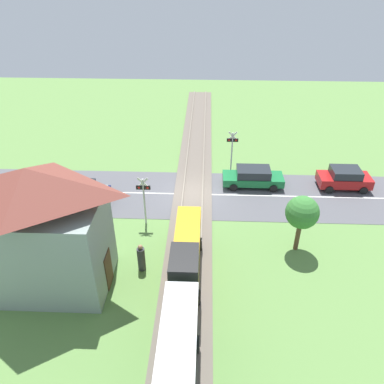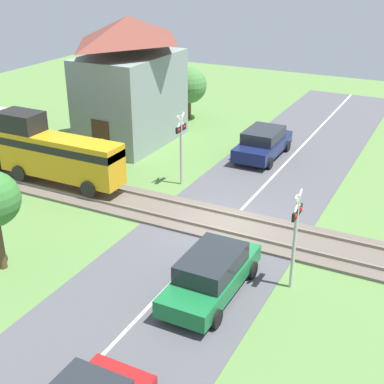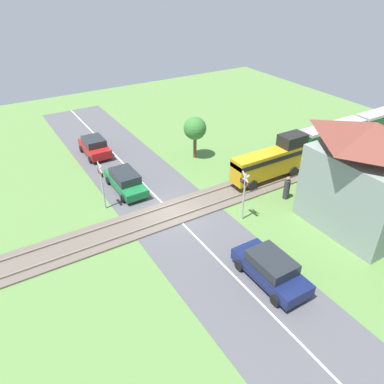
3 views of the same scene
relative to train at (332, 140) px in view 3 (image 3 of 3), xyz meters
name	(u,v)px [view 3 (image 3 of 3)]	position (x,y,z in m)	size (l,w,h in m)	color
ground_plane	(172,213)	(0.00, -15.26, -1.88)	(60.00, 60.00, 0.00)	#5B8442
road_surface	(172,213)	(0.00, -15.26, -1.87)	(48.00, 6.40, 0.02)	#515156
track_bed	(172,213)	(0.00, -15.26, -1.81)	(2.80, 48.00, 0.24)	#665B51
train	(332,140)	(0.00, 0.00, 0.00)	(1.58, 19.77, 3.18)	gold
car_near_crossing	(125,181)	(-4.51, -16.70, -1.10)	(4.56, 1.90, 1.49)	#197038
car_far_side	(271,269)	(8.15, -13.82, -1.07)	(4.47, 2.05, 1.56)	#141E4C
car_behind_queue	(95,146)	(-11.35, -16.70, -1.05)	(3.84, 1.93, 1.61)	#A81919
crossing_signal_west_approach	(102,180)	(-2.96, -18.90, 0.34)	(0.90, 0.18, 3.50)	#B7B7B7
crossing_signal_east_approach	(244,190)	(2.96, -11.62, 0.34)	(0.90, 0.18, 3.50)	#B7B7B7
station_building	(362,180)	(7.17, -6.18, 1.55)	(6.63, 4.36, 7.05)	gray
pedestrian_by_station	(287,189)	(2.56, -7.37, -1.08)	(0.43, 0.43, 1.74)	#333338
tree_roadside_hedge	(195,129)	(-6.43, -9.47, 0.77)	(1.91, 1.91, 3.64)	brown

